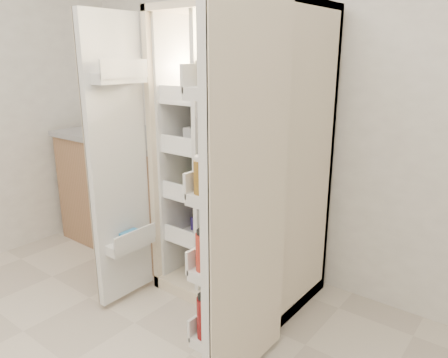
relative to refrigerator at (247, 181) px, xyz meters
The scene contains 5 objects.
wall_back 0.72m from the refrigerator, 61.99° to the left, with size 4.00×0.02×2.70m, color white.
refrigerator is the anchor object (origin of this frame).
freezer_door 0.81m from the refrigerator, 130.37° to the right, with size 0.15×0.40×1.72m.
fridge_door 0.85m from the refrigerator, 56.16° to the right, with size 0.17×0.58×1.72m.
kitchen_counter 1.13m from the refrigerator, behind, with size 1.28×0.68×0.93m.
Camera 1 is at (1.30, -0.49, 1.52)m, focal length 34.00 mm.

